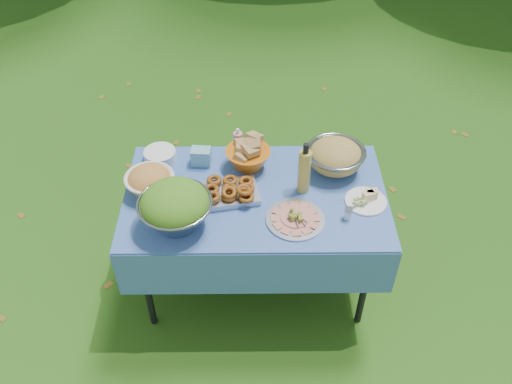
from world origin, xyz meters
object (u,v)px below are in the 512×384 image
charcuterie_platter (295,215)px  oil_bottle (305,168)px  bread_bowl (248,154)px  salad_bowl (175,207)px  plate_stack (160,155)px  pasta_bowl_steel (335,156)px  picnic_table (255,240)px

charcuterie_platter → oil_bottle: 0.28m
bread_bowl → oil_bottle: (0.31, -0.21, 0.07)m
salad_bowl → bread_bowl: bearing=51.7°
salad_bowl → charcuterie_platter: bearing=2.1°
bread_bowl → charcuterie_platter: bearing=-60.8°
plate_stack → oil_bottle: (0.83, -0.27, 0.13)m
plate_stack → pasta_bowl_steel: 1.04m
bread_bowl → pasta_bowl_steel: pasta_bowl_steel is taller
picnic_table → salad_bowl: (-0.41, -0.23, 0.51)m
salad_bowl → plate_stack: size_ratio=2.03×
picnic_table → plate_stack: plate_stack is taller
picnic_table → pasta_bowl_steel: bearing=25.4°
plate_stack → bread_bowl: 0.53m
pasta_bowl_steel → bread_bowl: bearing=177.4°
bread_bowl → charcuterie_platter: (0.25, -0.45, -0.05)m
plate_stack → pasta_bowl_steel: bearing=-4.9°
pasta_bowl_steel → oil_bottle: bearing=-136.8°
pasta_bowl_steel → oil_bottle: (-0.20, -0.18, 0.07)m
plate_stack → oil_bottle: 0.89m
plate_stack → oil_bottle: bearing=-18.2°
bread_bowl → charcuterie_platter: 0.51m
bread_bowl → oil_bottle: bearing=-34.0°
salad_bowl → bread_bowl: salad_bowl is taller
picnic_table → charcuterie_platter: size_ratio=4.64×
plate_stack → bread_bowl: size_ratio=0.72×
picnic_table → plate_stack: size_ratio=7.69×
salad_bowl → charcuterie_platter: size_ratio=1.23×
salad_bowl → charcuterie_platter: (0.62, 0.02, -0.09)m
pasta_bowl_steel → charcuterie_platter: 0.50m
salad_bowl → picnic_table: bearing=28.8°
charcuterie_platter → oil_bottle: oil_bottle is taller
plate_stack → salad_bowl: bearing=-74.0°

